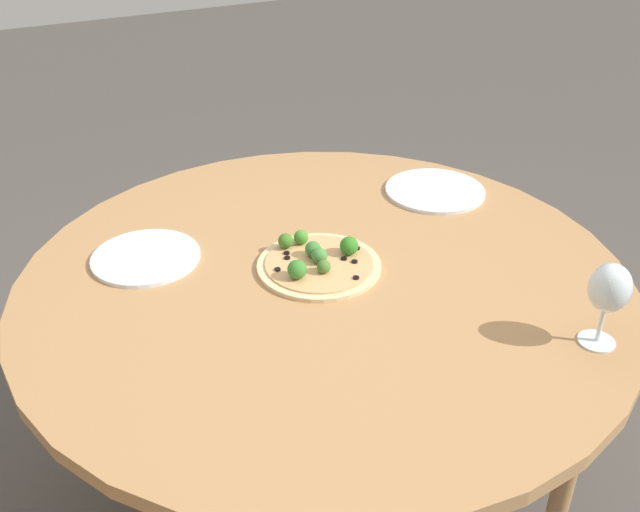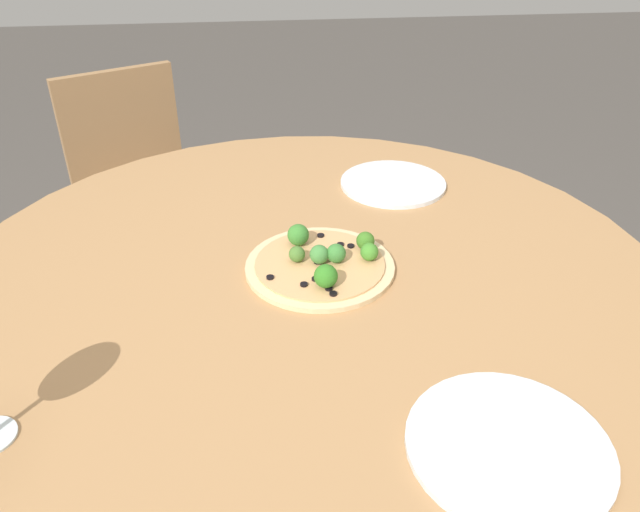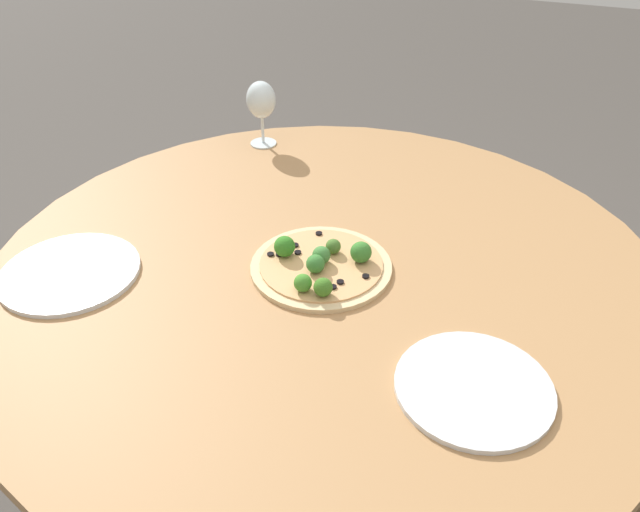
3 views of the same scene
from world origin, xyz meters
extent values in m
cylinder|color=#A87A4C|center=(0.00, 0.00, 0.75)|extent=(1.36, 1.36, 0.03)
cylinder|color=#A87A4C|center=(0.42, -0.42, 0.37)|extent=(0.05, 0.05, 0.74)
cylinder|color=#A87A4C|center=(0.42, 0.42, 0.37)|extent=(0.05, 0.05, 0.74)
cube|color=#997047|center=(0.86, 0.43, 0.41)|extent=(0.54, 0.54, 0.04)
cube|color=#997047|center=(1.02, 0.51, 0.66)|extent=(0.20, 0.35, 0.44)
cylinder|color=#997047|center=(0.63, 0.51, 0.20)|extent=(0.04, 0.04, 0.39)
cylinder|color=#997047|center=(0.78, 0.20, 0.20)|extent=(0.04, 0.04, 0.39)
cylinder|color=#997047|center=(0.93, 0.66, 0.20)|extent=(0.04, 0.04, 0.39)
cylinder|color=#997047|center=(1.09, 0.36, 0.20)|extent=(0.04, 0.04, 0.39)
cylinder|color=#DBBC89|center=(0.00, -0.03, 0.78)|extent=(0.28, 0.28, 0.01)
cylinder|color=tan|center=(0.00, -0.03, 0.78)|extent=(0.25, 0.25, 0.00)
sphere|color=#3F8129|center=(0.00, -0.12, 0.80)|extent=(0.03, 0.03, 0.03)
sphere|color=#37782C|center=(0.07, 0.01, 0.81)|extent=(0.04, 0.04, 0.04)
sphere|color=#307521|center=(-0.08, -0.03, 0.81)|extent=(0.04, 0.04, 0.04)
sphere|color=#397832|center=(0.00, -0.06, 0.80)|extent=(0.04, 0.04, 0.04)
sphere|color=#3B7021|center=(0.04, -0.12, 0.80)|extent=(0.04, 0.04, 0.04)
sphere|color=#407D39|center=(0.00, -0.02, 0.80)|extent=(0.04, 0.04, 0.04)
sphere|color=#446D2B|center=(0.01, 0.02, 0.80)|extent=(0.03, 0.03, 0.03)
cylinder|color=black|center=(-0.04, 0.07, 0.79)|extent=(0.01, 0.01, 0.00)
cylinder|color=black|center=(-0.06, -0.01, 0.79)|extent=(0.01, 0.01, 0.00)
cylinder|color=black|center=(0.00, -0.02, 0.79)|extent=(0.01, 0.01, 0.00)
cylinder|color=black|center=(0.10, -0.04, 0.79)|extent=(0.01, 0.01, 0.00)
cylinder|color=black|center=(-0.11, -0.04, 0.79)|extent=(0.01, 0.01, 0.00)
cylinder|color=black|center=(0.00, -0.03, 0.79)|extent=(0.01, 0.01, 0.00)
cylinder|color=black|center=(-0.07, 0.01, 0.79)|extent=(0.01, 0.01, 0.00)
cylinder|color=black|center=(0.05, -0.09, 0.79)|extent=(0.01, 0.01, 0.00)
cylinder|color=black|center=(-0.09, -0.03, 0.79)|extent=(0.01, 0.01, 0.00)
cylinder|color=black|center=(0.06, -0.07, 0.79)|extent=(0.01, 0.01, 0.00)
cylinder|color=silver|center=(-0.45, -0.22, 0.78)|extent=(0.27, 0.27, 0.01)
cylinder|color=silver|center=(0.34, -0.24, 0.78)|extent=(0.25, 0.25, 0.01)
camera|label=1|loc=(0.61, 1.19, 1.64)|focal=40.00mm
camera|label=2|loc=(-0.98, 0.08, 1.42)|focal=35.00mm
camera|label=3|loc=(0.36, -0.96, 1.51)|focal=35.00mm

